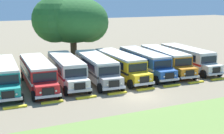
{
  "coord_description": "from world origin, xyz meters",
  "views": [
    {
      "loc": [
        -14.41,
        -25.17,
        9.31
      ],
      "look_at": [
        0.0,
        6.32,
        1.6
      ],
      "focal_mm": 50.07,
      "sensor_mm": 36.0,
      "label": 1
    }
  ],
  "objects": [
    {
      "name": "foreground_grass_strip",
      "position": [
        0.0,
        -7.94,
        0.0
      ],
      "size": [
        80.0,
        8.52,
        0.01
      ],
      "primitive_type": "cube",
      "color": "olive",
      "rests_on": "ground_plane"
    },
    {
      "name": "curb_wheelstop_1",
      "position": [
        -8.15,
        1.52,
        0.07
      ],
      "size": [
        2.0,
        0.36,
        0.15
      ],
      "primitive_type": "cube",
      "color": "yellow",
      "rests_on": "ground_plane"
    },
    {
      "name": "ground_plane",
      "position": [
        0.0,
        0.0,
        0.0
      ],
      "size": [
        220.0,
        220.0,
        0.0
      ],
      "primitive_type": "plane",
      "color": "#84755B"
    },
    {
      "name": "curb_wheelstop_2",
      "position": [
        -4.89,
        1.52,
        0.07
      ],
      "size": [
        2.0,
        0.36,
        0.15
      ],
      "primitive_type": "cube",
      "color": "yellow",
      "rests_on": "ground_plane"
    },
    {
      "name": "parked_bus_slot_6",
      "position": [
        8.11,
        7.67,
        1.58
      ],
      "size": [
        3.54,
        10.97,
        2.82
      ],
      "rotation": [
        0.0,
        0.0,
        -1.66
      ],
      "color": "orange",
      "rests_on": "ground_plane"
    },
    {
      "name": "parked_bus_slot_4",
      "position": [
        1.53,
        7.4,
        1.58
      ],
      "size": [
        2.71,
        10.84,
        2.82
      ],
      "rotation": [
        0.0,
        0.0,
        -1.57
      ],
      "color": "yellow",
      "rests_on": "ground_plane"
    },
    {
      "name": "parked_bus_slot_1",
      "position": [
        -8.21,
        7.39,
        1.58
      ],
      "size": [
        3.04,
        10.89,
        2.82
      ],
      "rotation": [
        0.0,
        0.0,
        -1.61
      ],
      "color": "red",
      "rests_on": "ground_plane"
    },
    {
      "name": "parked_bus_slot_0",
      "position": [
        -11.55,
        7.88,
        1.58
      ],
      "size": [
        3.16,
        10.9,
        2.82
      ],
      "rotation": [
        0.0,
        0.0,
        -1.62
      ],
      "color": "teal",
      "rests_on": "ground_plane"
    },
    {
      "name": "curb_wheelstop_6",
      "position": [
        8.15,
        1.52,
        0.07
      ],
      "size": [
        2.0,
        0.36,
        0.15
      ],
      "primitive_type": "cube",
      "color": "yellow",
      "rests_on": "ground_plane"
    },
    {
      "name": "curb_wheelstop_7",
      "position": [
        11.41,
        1.52,
        0.07
      ],
      "size": [
        2.0,
        0.36,
        0.15
      ],
      "primitive_type": "cube",
      "color": "yellow",
      "rests_on": "ground_plane"
    },
    {
      "name": "parked_bus_slot_3",
      "position": [
        -1.55,
        7.24,
        1.58
      ],
      "size": [
        3.36,
        10.94,
        2.82
      ],
      "rotation": [
        0.0,
        0.0,
        -1.64
      ],
      "color": "#9E9993",
      "rests_on": "ground_plane"
    },
    {
      "name": "parked_bus_slot_7",
      "position": [
        11.61,
        7.64,
        1.58
      ],
      "size": [
        3.07,
        10.89,
        2.82
      ],
      "rotation": [
        0.0,
        0.0,
        -1.61
      ],
      "color": "silver",
      "rests_on": "ground_plane"
    },
    {
      "name": "parked_bus_slot_2",
      "position": [
        -4.91,
        7.82,
        1.58
      ],
      "size": [
        3.31,
        10.93,
        2.82
      ],
      "rotation": [
        0.0,
        0.0,
        -1.64
      ],
      "color": "silver",
      "rests_on": "ground_plane"
    },
    {
      "name": "broad_shade_tree",
      "position": [
        -0.74,
        18.84,
        6.24
      ],
      "size": [
        11.92,
        11.27,
        9.87
      ],
      "color": "brown",
      "rests_on": "ground_plane"
    },
    {
      "name": "parked_bus_slot_5",
      "position": [
        5.05,
        7.65,
        1.58
      ],
      "size": [
        3.03,
        10.89,
        2.82
      ],
      "rotation": [
        0.0,
        0.0,
        -1.61
      ],
      "color": "#23519E",
      "rests_on": "ground_plane"
    },
    {
      "name": "curb_wheelstop_0",
      "position": [
        -11.41,
        1.52,
        0.07
      ],
      "size": [
        2.0,
        0.36,
        0.15
      ],
      "primitive_type": "cube",
      "color": "yellow",
      "rests_on": "ground_plane"
    },
    {
      "name": "curb_wheelstop_3",
      "position": [
        -1.63,
        1.52,
        0.07
      ],
      "size": [
        2.0,
        0.36,
        0.15
      ],
      "primitive_type": "cube",
      "color": "yellow",
      "rests_on": "ground_plane"
    },
    {
      "name": "curb_wheelstop_5",
      "position": [
        4.89,
        1.52,
        0.07
      ],
      "size": [
        2.0,
        0.36,
        0.15
      ],
      "primitive_type": "cube",
      "color": "yellow",
      "rests_on": "ground_plane"
    },
    {
      "name": "curb_wheelstop_4",
      "position": [
        1.63,
        1.52,
        0.07
      ],
      "size": [
        2.0,
        0.36,
        0.15
      ],
      "primitive_type": "cube",
      "color": "yellow",
      "rests_on": "ground_plane"
    }
  ]
}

